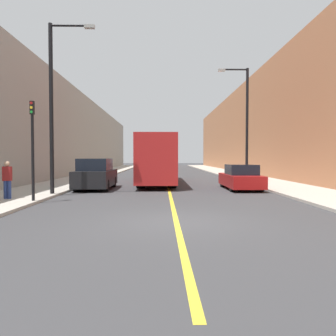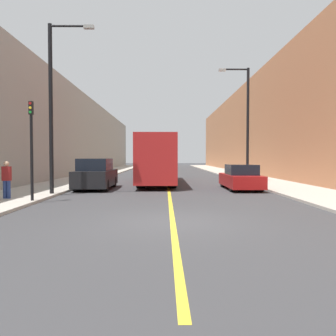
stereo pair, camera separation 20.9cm
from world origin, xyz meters
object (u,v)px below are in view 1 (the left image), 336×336
Objects in this scene: parked_suv_left at (96,175)px; street_lamp_right at (245,118)px; bus at (157,159)px; car_right_near at (241,178)px; traffic_light at (33,147)px; street_lamp_left at (55,99)px; pedestrian at (7,179)px.

street_lamp_right is at bearing 23.49° from parked_suv_left.
parked_suv_left is at bearing -130.05° from bus.
street_lamp_right is at bearing 73.10° from car_right_near.
bus is 6.92m from car_right_near.
street_lamp_left is at bearing 88.59° from traffic_light.
street_lamp_left reaches higher than bus.
bus is 9.65m from street_lamp_left.
street_lamp_left reaches higher than traffic_light.
bus is 1.40× the size of street_lamp_left.
car_right_near is (5.07, -4.58, -1.12)m from bus.
traffic_light is at bearing -26.17° from pedestrian.
street_lamp_right is 16.61m from pedestrian.
car_right_near is 11.76m from traffic_light.
street_lamp_left is at bearing -122.72° from bus.
street_lamp_right reaches higher than traffic_light.
traffic_light reaches higher than pedestrian.
street_lamp_right is (10.11, 4.40, 3.93)m from parked_suv_left.
car_right_near is at bearing 29.89° from traffic_light.
pedestrian is at bearing -142.83° from street_lamp_right.
street_lamp_right is 5.11× the size of pedestrian.
street_lamp_left reaches higher than parked_suv_left.
parked_suv_left is at bearing 77.08° from traffic_light.
pedestrian is (-1.38, 0.68, -1.40)m from traffic_light.
bus is 11.65m from pedestrian.
pedestrian is (-12.88, -9.77, -3.83)m from street_lamp_right.
parked_suv_left is (-3.63, -4.32, -0.94)m from bus.
bus is 2.84× the size of traffic_light.
parked_suv_left is 11.71m from street_lamp_right.
bus is 1.40× the size of street_lamp_right.
bus reaches higher than car_right_near.
traffic_light is at bearing -150.11° from car_right_near.
street_lamp_left is 2.03× the size of traffic_light.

